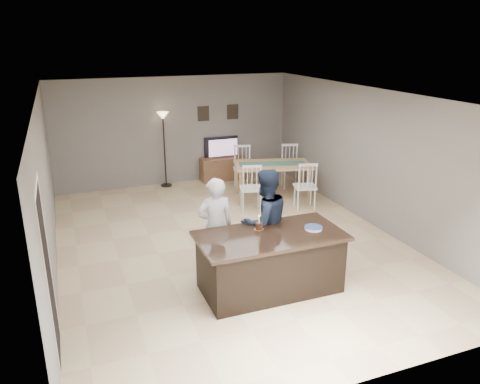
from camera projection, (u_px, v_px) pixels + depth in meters
name	position (u px, v px, depth m)	size (l,w,h in m)	color
floor	(229.00, 242.00, 8.68)	(8.00, 8.00, 0.00)	tan
room_shell	(228.00, 154.00, 8.15)	(8.00, 8.00, 8.00)	slate
kitchen_island	(270.00, 262.00, 6.95)	(2.15, 1.10, 0.90)	black
tv_console	(223.00, 169.00, 12.33)	(1.20, 0.40, 0.60)	brown
television	(222.00, 147.00, 12.21)	(0.91, 0.12, 0.53)	black
tv_screen_glow	(223.00, 148.00, 12.14)	(0.78, 0.78, 0.00)	orange
picture_frames	(218.00, 113.00, 12.03)	(1.10, 0.02, 0.38)	black
doorway	(47.00, 261.00, 5.23)	(0.00, 2.10, 2.65)	black
woman	(215.00, 226.00, 7.36)	(0.58, 0.38, 1.59)	#B8B8BC
man	(265.00, 222.00, 7.36)	(0.84, 0.65, 1.72)	#171F33
birthday_cake	(259.00, 226.00, 6.96)	(0.15, 0.15, 0.22)	gold
plate_stack	(313.00, 228.00, 6.97)	(0.27, 0.27, 0.04)	white
dining_table	(272.00, 170.00, 10.86)	(2.12, 2.33, 1.06)	tan
floor_lamp	(163.00, 129.00, 11.45)	(0.28, 0.28, 1.88)	black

